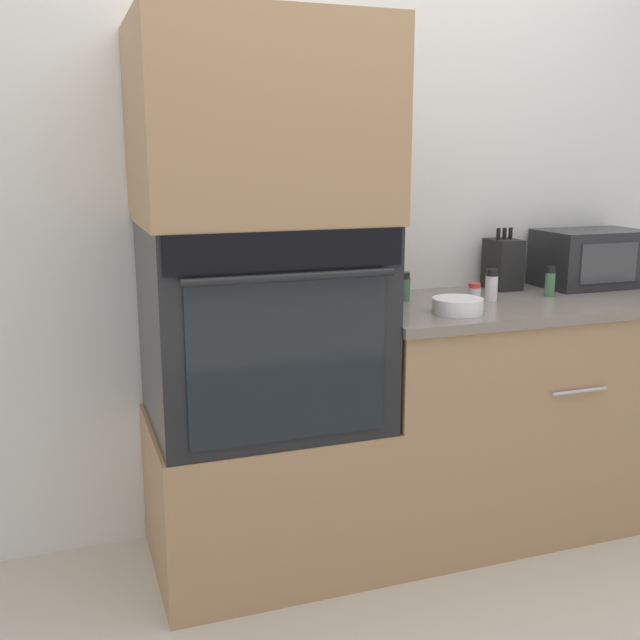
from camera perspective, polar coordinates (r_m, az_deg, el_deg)
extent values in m
plane|color=beige|center=(2.67, 6.15, -19.38)|extent=(12.00, 12.00, 0.00)
cube|color=silver|center=(2.85, 1.22, 9.33)|extent=(8.00, 0.05, 2.50)
cube|color=#A87F56|center=(2.67, -4.20, -12.87)|extent=(0.77, 0.60, 0.53)
cube|color=black|center=(2.48, -4.42, -0.27)|extent=(0.74, 0.59, 0.67)
cube|color=black|center=(2.15, -2.45, 5.29)|extent=(0.71, 0.01, 0.11)
cube|color=#3FBFF2|center=(2.14, -2.42, 5.28)|extent=(0.09, 0.00, 0.03)
cube|color=black|center=(2.21, -2.37, -3.08)|extent=(0.61, 0.01, 0.49)
cylinder|color=black|center=(2.13, -2.19, 3.27)|extent=(0.63, 0.02, 0.02)
cube|color=#A87F56|center=(2.42, -4.69, 14.69)|extent=(0.77, 0.60, 0.61)
cube|color=#A87F56|center=(3.03, 15.25, -6.89)|extent=(1.32, 0.60, 0.85)
cube|color=slate|center=(2.92, 15.74, 1.31)|extent=(1.34, 0.63, 0.03)
cylinder|color=#B7B7BC|center=(2.74, 19.17, -5.15)|extent=(0.22, 0.01, 0.01)
cube|color=#232326|center=(3.24, 19.93, 4.46)|extent=(0.42, 0.27, 0.23)
cube|color=#3D3D3F|center=(3.12, 21.17, 4.08)|extent=(0.26, 0.01, 0.15)
cube|color=black|center=(3.06, 13.76, 4.15)|extent=(0.11, 0.14, 0.20)
cylinder|color=black|center=(3.04, 13.44, 6.41)|extent=(0.02, 0.02, 0.04)
cylinder|color=black|center=(3.05, 13.87, 6.41)|extent=(0.02, 0.02, 0.04)
cylinder|color=black|center=(3.07, 14.31, 6.42)|extent=(0.02, 0.02, 0.04)
cylinder|color=white|center=(2.57, 10.44, 1.09)|extent=(0.17, 0.17, 0.05)
cylinder|color=silver|center=(2.74, 11.66, 1.82)|extent=(0.05, 0.05, 0.06)
cylinder|color=red|center=(2.74, 11.70, 2.59)|extent=(0.04, 0.04, 0.02)
cylinder|color=#427047|center=(2.77, 6.37, 2.33)|extent=(0.05, 0.05, 0.08)
cylinder|color=black|center=(2.76, 6.40, 3.40)|extent=(0.05, 0.05, 0.02)
cylinder|color=#427047|center=(2.95, 17.11, 2.59)|extent=(0.04, 0.04, 0.09)
cylinder|color=black|center=(2.94, 17.18, 3.69)|extent=(0.03, 0.03, 0.03)
cylinder|color=silver|center=(2.81, 12.92, 2.37)|extent=(0.05, 0.05, 0.09)
cylinder|color=black|center=(2.80, 12.98, 3.55)|extent=(0.04, 0.04, 0.03)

